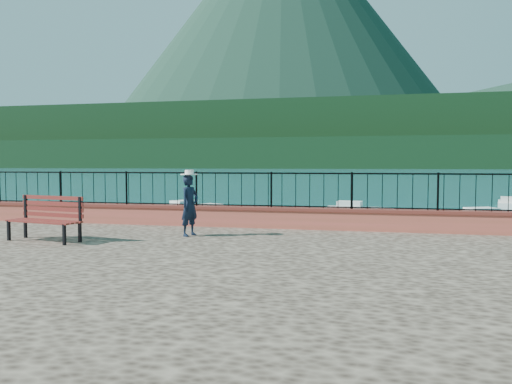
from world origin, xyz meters
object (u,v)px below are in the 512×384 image
at_px(park_bench, 45,228).
at_px(boat_5, 509,202).
at_px(boat_1, 470,228).
at_px(boat_2, 492,215).
at_px(boat_4, 360,208).
at_px(boat_0, 163,221).
at_px(person, 190,205).
at_px(boat_3, 192,206).

height_order(park_bench, boat_5, park_bench).
xyz_separation_m(boat_1, boat_2, (2.08, 5.61, 0.00)).
height_order(boat_2, boat_4, same).
bearing_deg(boat_0, boat_2, 19.20).
xyz_separation_m(person, boat_2, (10.44, 15.50, -1.56)).
bearing_deg(boat_2, boat_5, 48.62).
xyz_separation_m(park_bench, boat_2, (13.42, 17.03, -1.11)).
xyz_separation_m(person, boat_1, (8.36, 9.89, -1.56)).
relative_size(boat_3, boat_4, 1.04).
bearing_deg(boat_4, person, -94.15).
xyz_separation_m(boat_3, boat_5, (19.81, 7.74, 0.00)).
height_order(park_bench, person, person).
height_order(boat_0, boat_1, same).
xyz_separation_m(person, boat_4, (3.81, 18.13, -1.56)).
distance_m(boat_1, boat_4, 9.42).
height_order(park_bench, boat_2, park_bench).
height_order(person, boat_0, person).
relative_size(boat_0, boat_3, 0.84).
relative_size(boat_0, boat_2, 0.85).
distance_m(boat_0, boat_4, 12.32).
bearing_deg(boat_3, boat_1, -86.19).
bearing_deg(person, park_bench, 137.79).
xyz_separation_m(park_bench, boat_1, (11.34, 11.42, -1.11)).
bearing_deg(park_bench, boat_1, 56.26).
distance_m(boat_1, boat_2, 5.99).
bearing_deg(boat_1, boat_2, 84.69).
bearing_deg(boat_4, boat_0, -126.28).
relative_size(boat_3, boat_5, 1.05).
height_order(boat_0, boat_5, same).
bearing_deg(boat_5, boat_4, 138.31).
xyz_separation_m(boat_1, boat_4, (-4.55, 8.25, 0.00)).
relative_size(boat_1, boat_5, 1.04).
height_order(boat_0, boat_4, same).
bearing_deg(person, boat_1, -19.71).
xyz_separation_m(person, boat_3, (-6.24, 17.21, -1.56)).
xyz_separation_m(park_bench, boat_3, (-3.26, 18.74, -1.11)).
bearing_deg(boat_0, boat_3, 97.53).
xyz_separation_m(park_bench, boat_0, (-1.77, 10.80, -1.11)).
xyz_separation_m(boat_0, boat_3, (-1.49, 7.94, 0.00)).
bearing_deg(boat_4, boat_2, -13.93).
height_order(boat_1, boat_5, same).
bearing_deg(boat_2, boat_0, 179.24).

